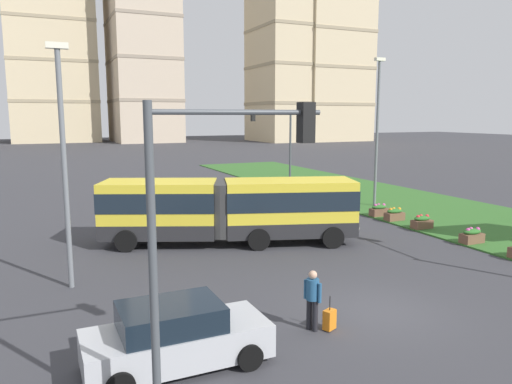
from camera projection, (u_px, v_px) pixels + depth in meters
name	position (u px, v px, depth m)	size (l,w,h in m)	color
ground_plane	(377.00, 311.00, 14.97)	(260.00, 260.00, 0.00)	#38383D
grass_median	(453.00, 215.00, 29.41)	(10.00, 70.00, 0.08)	#336628
articulated_bus	(229.00, 209.00, 22.73)	(11.89, 6.46, 3.00)	yellow
car_silver_hatch	(176.00, 337.00, 11.59)	(4.42, 2.05, 1.58)	#B7BABF
pedestrian_crossing	(312.00, 296.00, 13.52)	(0.36, 0.54, 1.74)	black
rolling_suitcase	(329.00, 319.00, 13.63)	(0.43, 0.37, 0.97)	orange
flower_planter_1	(472.00, 236.00, 22.71)	(1.10, 0.56, 0.74)	brown
flower_planter_2	(422.00, 222.00, 25.65)	(1.10, 0.56, 0.74)	brown
flower_planter_3	(394.00, 214.00, 27.63)	(1.10, 0.56, 0.74)	brown
flower_planter_4	(379.00, 210.00, 28.86)	(1.10, 0.56, 0.74)	brown
traffic_light_near_left	(209.00, 210.00, 9.02)	(3.50, 0.28, 6.25)	#474C51
traffic_light_far_right	(278.00, 137.00, 37.18)	(3.56, 0.28, 6.38)	#474C51
streetlight_left	(64.00, 157.00, 16.38)	(0.70, 0.28, 8.36)	slate
streetlight_median	(377.00, 127.00, 31.50)	(0.70, 0.28, 9.64)	slate
apartment_tower_westcentre	(51.00, 46.00, 111.79)	(18.79, 19.71, 43.98)	beige
apartment_tower_centre	(141.00, 22.00, 110.53)	(14.40, 19.62, 54.12)	#C6B299
apartment_tower_eastcentre	(287.00, 31.00, 112.73)	(14.76, 17.32, 51.02)	beige
apartment_tower_east	(329.00, 35.00, 115.78)	(16.76, 15.95, 50.05)	beige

